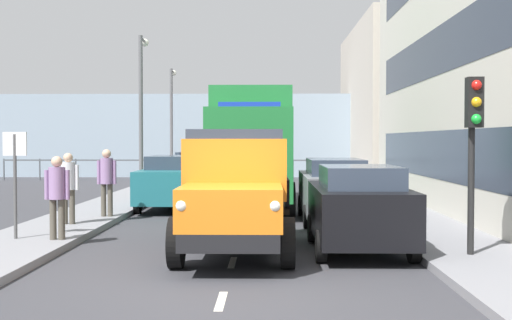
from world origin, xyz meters
name	(u,v)px	position (x,y,z in m)	size (l,w,h in m)	color
ground_plane	(244,222)	(0.00, -7.56, 0.00)	(80.00, 80.00, 0.00)	#38383D
sidewalk_left	(409,219)	(-4.47, -7.56, 0.07)	(2.14, 37.78, 0.15)	gray
sidewalk_right	(82,219)	(4.47, -7.56, 0.07)	(2.14, 37.78, 0.15)	gray
road_centreline_markings	(243,227)	(0.00, -6.47, 0.00)	(0.12, 32.55, 0.01)	silver
building_far_block	(416,103)	(-9.09, -27.60, 4.33)	(7.12, 13.84, 8.66)	beige
sea_horizon	(258,136)	(0.00, -29.45, 2.50)	(80.00, 0.80, 5.00)	#8C9EAD
seawall_railing	(257,164)	(0.00, -25.85, 0.92)	(28.08, 0.08, 1.20)	#4C5156
truck_vintage_orange	(236,195)	(-0.02, -2.29, 1.18)	(2.17, 5.64, 2.43)	black
lorry_cargo_green	(252,145)	(-0.12, -11.12, 2.08)	(2.58, 8.20, 3.87)	#1E7033
car_black_kerbside_near	(359,207)	(-2.45, -2.75, 0.89)	(1.86, 3.93, 1.72)	black
car_grey_kerbside_1	(334,189)	(-2.45, -7.63, 0.90)	(1.82, 4.57, 1.72)	slate
car_teal_oppositeside_0	(173,181)	(2.45, -10.93, 0.90)	(1.88, 4.67, 1.72)	#1E6670
car_silver_oppositeside_1	(197,171)	(2.45, -18.02, 0.90)	(1.98, 4.67, 1.72)	#B7BABF
pedestrian_near_railing	(57,190)	(3.75, -3.26, 1.18)	(0.53, 0.34, 1.74)	#4C473D
pedestrian_with_bag	(68,182)	(4.30, -5.82, 1.19)	(0.53, 0.34, 1.76)	#4C473D
pedestrian_in_dark_coat	(107,177)	(3.75, -7.47, 1.23)	(0.53, 0.34, 1.83)	#4C473D
traffic_light_near	(473,126)	(-4.33, -1.54, 2.47)	(0.28, 0.41, 3.20)	black
lamp_post_promenade	(142,99)	(4.28, -15.25, 3.82)	(0.32, 1.14, 6.12)	#59595B
lamp_post_far	(172,112)	(4.63, -25.62, 3.74)	(0.32, 1.14, 5.97)	#59595B
street_sign	(15,166)	(4.68, -3.40, 1.68)	(0.50, 0.07, 2.25)	#4C4C4C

